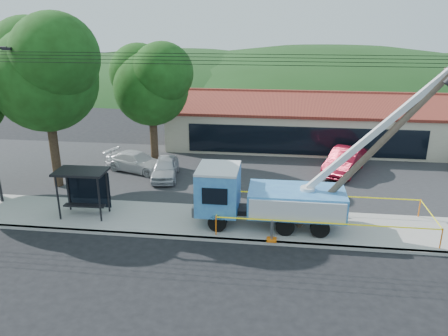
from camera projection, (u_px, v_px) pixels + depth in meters
name	position (u px, v px, depth m)	size (l,w,h in m)	color
ground	(228.00, 265.00, 19.36)	(120.00, 120.00, 0.00)	black
curb	(233.00, 241.00, 21.30)	(60.00, 0.25, 0.15)	#A19D97
sidewalk	(237.00, 223.00, 23.08)	(60.00, 4.00, 0.15)	#A19D97
parking_lot	(248.00, 173.00, 30.59)	(60.00, 12.00, 0.10)	#28282B
strip_mall	(303.00, 123.00, 36.99)	(22.50, 8.53, 4.67)	#B8A992
tree_west_near	(44.00, 68.00, 25.84)	(7.56, 6.72, 10.80)	#332316
tree_lot	(151.00, 81.00, 30.35)	(6.30, 5.60, 8.94)	#332316
hill_west	(178.00, 83.00, 72.72)	(78.40, 56.00, 28.00)	#193814
hill_center	(331.00, 86.00, 69.71)	(89.60, 64.00, 32.00)	#193814
utility_truck	(267.00, 195.00, 22.32)	(12.51, 4.06, 8.89)	black
leaning_pole	(384.00, 140.00, 20.62)	(7.13, 1.87, 8.84)	#4D4132
bus_shelter	(83.00, 182.00, 23.42)	(2.71, 1.71, 2.58)	black
caution_tape	(323.00, 212.00, 22.45)	(10.66, 3.53, 1.02)	orange
car_silver	(166.00, 179.00, 29.60)	(1.64, 4.09, 1.39)	silver
car_red	(344.00, 174.00, 30.63)	(1.79, 5.13, 1.69)	maroon
car_white	(137.00, 172.00, 30.96)	(1.89, 4.65, 1.35)	silver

